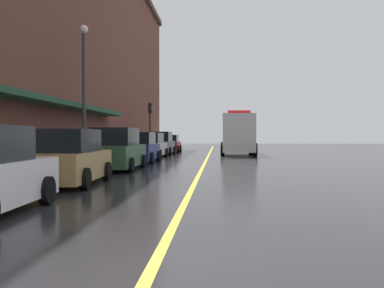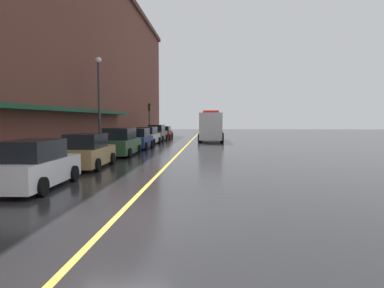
# 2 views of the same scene
# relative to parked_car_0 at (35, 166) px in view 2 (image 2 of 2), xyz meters

# --- Properties ---
(ground_plane) EXTENTS (112.00, 112.00, 0.00)m
(ground_plane) POSITION_rel_parked_car_0_xyz_m (3.95, 21.63, -0.82)
(ground_plane) COLOR #232326
(sidewalk_left) EXTENTS (2.40, 70.00, 0.15)m
(sidewalk_left) POSITION_rel_parked_car_0_xyz_m (-2.25, 21.63, -0.75)
(sidewalk_left) COLOR #ADA8A0
(sidewalk_left) RESTS_ON ground
(lane_center_stripe) EXTENTS (0.16, 70.00, 0.01)m
(lane_center_stripe) POSITION_rel_parked_car_0_xyz_m (3.95, 21.63, -0.82)
(lane_center_stripe) COLOR gold
(lane_center_stripe) RESTS_ON ground
(brick_building_left) EXTENTS (11.30, 64.00, 17.26)m
(brick_building_left) POSITION_rel_parked_car_0_xyz_m (-8.52, 20.62, 7.81)
(brick_building_left) COLOR brown
(brick_building_left) RESTS_ON ground
(parked_car_0) EXTENTS (2.04, 4.52, 1.77)m
(parked_car_0) POSITION_rel_parked_car_0_xyz_m (0.00, 0.00, 0.00)
(parked_car_0) COLOR silver
(parked_car_0) RESTS_ON ground
(parked_car_1) EXTENTS (2.10, 4.55, 1.77)m
(parked_car_1) POSITION_rel_parked_car_0_xyz_m (-0.03, 5.45, 0.00)
(parked_car_1) COLOR #A5844C
(parked_car_1) RESTS_ON ground
(parked_car_2) EXTENTS (2.12, 4.80, 1.91)m
(parked_car_2) POSITION_rel_parked_car_0_xyz_m (0.09, 11.58, 0.06)
(parked_car_2) COLOR #2D5133
(parked_car_2) RESTS_ON ground
(parked_car_3) EXTENTS (2.14, 4.21, 1.75)m
(parked_car_3) POSITION_rel_parked_car_0_xyz_m (0.10, 17.15, -0.01)
(parked_car_3) COLOR navy
(parked_car_3) RESTS_ON ground
(parked_car_4) EXTENTS (2.13, 4.60, 1.75)m
(parked_car_4) POSITION_rel_parked_car_0_xyz_m (-0.09, 22.69, -0.01)
(parked_car_4) COLOR silver
(parked_car_4) RESTS_ON ground
(parked_car_5) EXTENTS (2.09, 4.35, 1.88)m
(parked_car_5) POSITION_rel_parked_car_0_xyz_m (0.01, 27.97, 0.05)
(parked_car_5) COLOR #595B60
(parked_car_5) RESTS_ON ground
(parked_car_6) EXTENTS (2.07, 4.59, 1.62)m
(parked_car_6) POSITION_rel_parked_car_0_xyz_m (0.09, 33.17, -0.06)
(parked_car_6) COLOR maroon
(parked_car_6) RESTS_ON ground
(box_truck) EXTENTS (2.85, 8.62, 3.45)m
(box_truck) POSITION_rel_parked_car_0_xyz_m (6.31, 28.41, 0.82)
(box_truck) COLOR silver
(box_truck) RESTS_ON ground
(parking_meter_0) EXTENTS (0.14, 0.18, 1.33)m
(parking_meter_0) POSITION_rel_parked_car_0_xyz_m (-1.40, 29.91, 0.24)
(parking_meter_0) COLOR #4C4C51
(parking_meter_0) RESTS_ON sidewalk_left
(parking_meter_1) EXTENTS (0.14, 0.18, 1.33)m
(parking_meter_1) POSITION_rel_parked_car_0_xyz_m (-1.40, 7.17, 0.24)
(parking_meter_1) COLOR #4C4C51
(parking_meter_1) RESTS_ON sidewalk_left
(parking_meter_2) EXTENTS (0.14, 0.18, 1.33)m
(parking_meter_2) POSITION_rel_parked_car_0_xyz_m (-1.40, 25.29, 0.24)
(parking_meter_2) COLOR #4C4C51
(parking_meter_2) RESTS_ON sidewalk_left
(street_lamp_left) EXTENTS (0.44, 0.44, 6.94)m
(street_lamp_left) POSITION_rel_parked_car_0_xyz_m (-2.00, 13.50, 3.58)
(street_lamp_left) COLOR #33383D
(street_lamp_left) RESTS_ON sidewalk_left
(traffic_light_near) EXTENTS (0.38, 0.36, 4.30)m
(traffic_light_near) POSITION_rel_parked_car_0_xyz_m (-1.34, 30.68, 2.33)
(traffic_light_near) COLOR #232326
(traffic_light_near) RESTS_ON sidewalk_left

